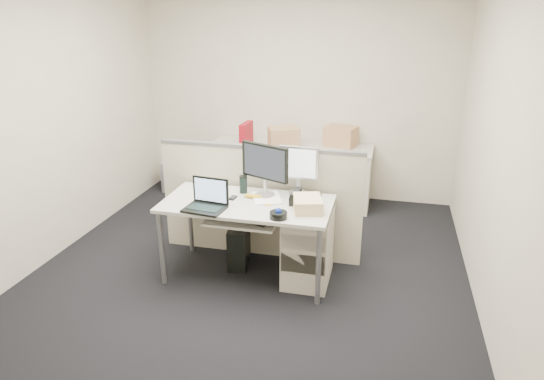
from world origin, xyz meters
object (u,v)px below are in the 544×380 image
(desk_phone, at_px, (305,200))
(laptop, at_px, (204,196))
(monitor_main, at_px, (265,171))
(desk, at_px, (247,209))

(desk_phone, bearing_deg, laptop, -151.71)
(monitor_main, xyz_separation_m, desk_phone, (0.39, -0.10, -0.21))
(desk, relative_size, laptop, 4.46)
(desk_phone, bearing_deg, desk, -165.57)
(desk, relative_size, monitor_main, 3.07)
(desk, height_order, laptop, laptop)
(laptop, bearing_deg, monitor_main, 53.05)
(desk, bearing_deg, monitor_main, 56.88)
(laptop, distance_m, desk_phone, 0.88)
(laptop, relative_size, desk_phone, 1.39)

